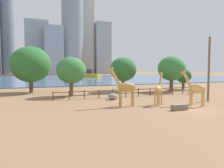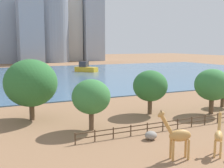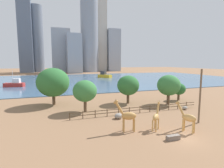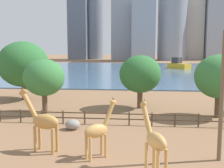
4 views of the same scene
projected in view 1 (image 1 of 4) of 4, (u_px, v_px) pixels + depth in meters
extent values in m
plane|color=#8C6647|center=(65.00, 79.00, 97.38)|extent=(400.00, 400.00, 0.00)
cube|color=#476B8C|center=(66.00, 79.00, 94.60)|extent=(180.00, 86.00, 0.20)
cylinder|color=#C18C47|center=(121.00, 99.00, 24.89)|extent=(0.27, 0.27, 1.89)
cylinder|color=#C18C47|center=(120.00, 98.00, 25.47)|extent=(0.27, 0.27, 1.89)
cylinder|color=#C18C47|center=(133.00, 98.00, 25.08)|extent=(0.27, 0.27, 1.89)
cylinder|color=#C18C47|center=(132.00, 98.00, 25.66)|extent=(0.27, 0.27, 1.89)
ellipsoid|color=#C18C47|center=(127.00, 87.00, 25.19)|extent=(2.22, 1.32, 1.09)
cylinder|color=#C18C47|center=(115.00, 78.00, 24.94)|extent=(1.38, 0.66, 1.97)
ellipsoid|color=#C18C47|center=(111.00, 70.00, 24.81)|extent=(0.86, 0.52, 0.72)
cone|color=brown|center=(111.00, 67.00, 24.70)|extent=(0.12, 0.12, 0.20)
cone|color=brown|center=(111.00, 67.00, 24.87)|extent=(0.12, 0.12, 0.20)
cylinder|color=tan|center=(157.00, 98.00, 26.58)|extent=(0.26, 0.26, 1.62)
cylinder|color=tan|center=(162.00, 98.00, 26.36)|extent=(0.26, 0.26, 1.62)
cylinder|color=tan|center=(155.00, 99.00, 25.46)|extent=(0.26, 0.26, 1.62)
cylinder|color=tan|center=(159.00, 99.00, 25.24)|extent=(0.26, 0.26, 1.62)
ellipsoid|color=tan|center=(158.00, 89.00, 25.84)|extent=(1.80, 1.73, 0.94)
cylinder|color=tan|center=(161.00, 81.00, 26.72)|extent=(0.96, 0.91, 1.73)
ellipsoid|color=tan|center=(161.00, 74.00, 27.01)|extent=(0.70, 0.67, 0.59)
cone|color=brown|center=(161.00, 72.00, 27.02)|extent=(0.12, 0.12, 0.17)
cone|color=brown|center=(162.00, 72.00, 26.96)|extent=(0.12, 0.12, 0.17)
cylinder|color=tan|center=(190.00, 98.00, 25.65)|extent=(0.27, 0.27, 1.74)
cylinder|color=tan|center=(192.00, 98.00, 26.05)|extent=(0.27, 0.27, 1.74)
cylinder|color=tan|center=(202.00, 99.00, 24.77)|extent=(0.27, 0.27, 1.74)
cylinder|color=tan|center=(204.00, 99.00, 25.17)|extent=(0.27, 0.27, 1.74)
ellipsoid|color=tan|center=(197.00, 89.00, 25.33)|extent=(1.56, 2.06, 1.01)
cylinder|color=tan|center=(187.00, 79.00, 26.05)|extent=(0.84, 1.24, 1.82)
ellipsoid|color=tan|center=(183.00, 72.00, 26.30)|extent=(0.62, 0.80, 0.66)
cone|color=brown|center=(183.00, 70.00, 26.23)|extent=(0.12, 0.12, 0.18)
cone|color=brown|center=(184.00, 70.00, 26.34)|extent=(0.12, 0.12, 0.18)
cylinder|color=brown|center=(209.00, 69.00, 29.13)|extent=(0.28, 0.28, 8.58)
ellipsoid|color=gray|center=(191.00, 92.00, 37.23)|extent=(1.06, 0.95, 0.71)
ellipsoid|color=gray|center=(113.00, 96.00, 30.71)|extent=(1.37, 1.24, 0.93)
cube|color=#72665B|center=(180.00, 107.00, 22.88)|extent=(1.80, 0.60, 0.60)
cylinder|color=#4C3826|center=(53.00, 96.00, 29.54)|extent=(0.14, 0.14, 1.30)
cylinder|color=#4C3826|center=(69.00, 95.00, 30.35)|extent=(0.14, 0.14, 1.30)
cylinder|color=#4C3826|center=(84.00, 95.00, 31.16)|extent=(0.14, 0.14, 1.30)
cylinder|color=#4C3826|center=(99.00, 94.00, 31.97)|extent=(0.14, 0.14, 1.30)
cylinder|color=#4C3826|center=(113.00, 93.00, 32.78)|extent=(0.14, 0.14, 1.30)
cylinder|color=#4C3826|center=(126.00, 93.00, 33.59)|extent=(0.14, 0.14, 1.30)
cylinder|color=#4C3826|center=(138.00, 92.00, 34.40)|extent=(0.14, 0.14, 1.30)
cylinder|color=#4C3826|center=(150.00, 92.00, 35.21)|extent=(0.14, 0.14, 1.30)
cylinder|color=#4C3826|center=(162.00, 91.00, 36.02)|extent=(0.14, 0.14, 1.30)
cylinder|color=#4C3826|center=(172.00, 91.00, 36.82)|extent=(0.14, 0.14, 1.30)
cylinder|color=#4C3826|center=(183.00, 90.00, 37.63)|extent=(0.14, 0.14, 1.30)
cylinder|color=#4C3826|center=(193.00, 90.00, 38.44)|extent=(0.14, 0.14, 1.30)
cube|color=#4C3826|center=(138.00, 89.00, 34.33)|extent=(26.10, 0.08, 0.10)
cube|color=#4C3826|center=(138.00, 93.00, 34.37)|extent=(26.10, 0.08, 0.10)
cylinder|color=brown|center=(171.00, 85.00, 41.63)|extent=(0.67, 0.67, 2.34)
ellipsoid|color=#387A3D|center=(172.00, 68.00, 41.40)|extent=(5.20, 5.20, 4.68)
cylinder|color=brown|center=(123.00, 86.00, 42.08)|extent=(0.64, 0.64, 2.21)
ellipsoid|color=#2D6B33|center=(123.00, 69.00, 41.86)|extent=(5.12, 5.12, 4.61)
cylinder|color=brown|center=(31.00, 86.00, 39.59)|extent=(0.68, 0.68, 2.27)
ellipsoid|color=#2D6B33|center=(31.00, 64.00, 39.31)|extent=(7.17, 7.17, 6.45)
cylinder|color=brown|center=(183.00, 86.00, 46.20)|extent=(0.57, 0.57, 1.57)
ellipsoid|color=#26602D|center=(183.00, 76.00, 46.06)|extent=(3.29, 3.29, 2.96)
cylinder|color=brown|center=(71.00, 89.00, 34.45)|extent=(0.59, 0.59, 2.26)
ellipsoid|color=#387A3D|center=(71.00, 70.00, 34.25)|extent=(4.64, 4.64, 4.18)
cube|color=gold|center=(92.00, 75.00, 108.21)|extent=(7.73, 8.95, 1.76)
cube|color=#333338|center=(90.00, 72.00, 108.66)|extent=(3.56, 3.79, 2.11)
cylinder|color=silver|center=(93.00, 67.00, 107.71)|extent=(0.17, 0.17, 6.14)
cylinder|color=gray|center=(72.00, 10.00, 170.94)|extent=(16.81, 16.81, 100.95)
cube|color=#B7B2A8|center=(87.00, 30.00, 185.81)|extent=(11.15, 9.58, 75.26)
cylinder|color=slate|center=(6.00, 34.00, 166.21)|extent=(11.58, 11.58, 62.49)
cube|color=#939EAD|center=(102.00, 49.00, 189.60)|extent=(13.19, 13.61, 43.85)
cube|color=#939EAD|center=(37.00, 48.00, 161.63)|extent=(16.57, 9.33, 40.08)
cube|color=#939EAD|center=(53.00, 51.00, 152.31)|extent=(12.32, 14.54, 33.62)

